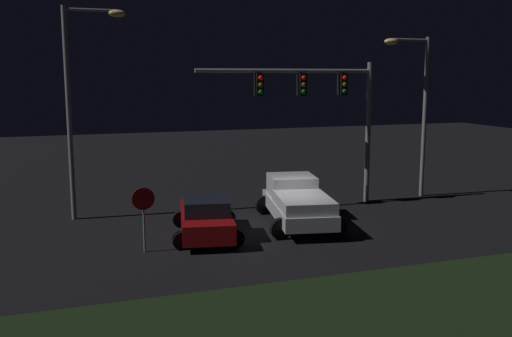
% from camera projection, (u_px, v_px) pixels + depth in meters
% --- Properties ---
extents(ground_plane, '(80.00, 80.00, 0.00)m').
position_uv_depth(ground_plane, '(292.00, 229.00, 22.32)').
color(ground_plane, black).
extents(grass_median, '(24.02, 6.30, 0.10)m').
position_uv_depth(grass_median, '(427.00, 314.00, 14.24)').
color(grass_median, black).
rests_on(grass_median, ground_plane).
extents(pickup_truck, '(3.57, 5.69, 1.80)m').
position_uv_depth(pickup_truck, '(297.00, 199.00, 22.91)').
color(pickup_truck, '#B7B7BC').
rests_on(pickup_truck, ground_plane).
extents(car_sedan, '(3.01, 4.66, 1.51)m').
position_uv_depth(car_sedan, '(206.00, 218.00, 21.06)').
color(car_sedan, maroon).
rests_on(car_sedan, ground_plane).
extents(traffic_signal_gantry, '(8.32, 0.56, 6.50)m').
position_uv_depth(traffic_signal_gantry, '(321.00, 98.00, 25.62)').
color(traffic_signal_gantry, slate).
rests_on(traffic_signal_gantry, ground_plane).
extents(street_lamp_left, '(2.50, 0.44, 8.63)m').
position_uv_depth(street_lamp_left, '(80.00, 89.00, 23.11)').
color(street_lamp_left, slate).
rests_on(street_lamp_left, ground_plane).
extents(street_lamp_right, '(2.48, 0.44, 7.71)m').
position_uv_depth(street_lamp_right, '(417.00, 97.00, 27.49)').
color(street_lamp_right, slate).
rests_on(street_lamp_right, ground_plane).
extents(stop_sign, '(0.76, 0.08, 2.23)m').
position_uv_depth(stop_sign, '(144.00, 207.00, 19.10)').
color(stop_sign, slate).
rests_on(stop_sign, ground_plane).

